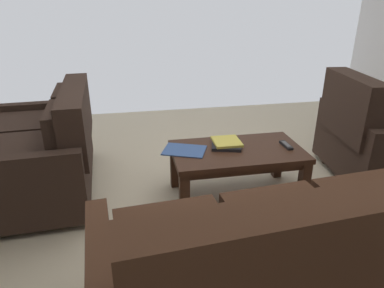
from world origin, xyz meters
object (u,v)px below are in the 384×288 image
sofa_main (304,264)px  book_stack (226,143)px  tv_remote (286,145)px  loose_magazine (184,150)px  loveseat_near (46,149)px  armchair_side (381,138)px  coffee_table (237,157)px

sofa_main → book_stack: 1.29m
sofa_main → tv_remote: sofa_main is taller
sofa_main → loose_magazine: size_ratio=6.16×
loveseat_near → armchair_side: size_ratio=1.29×
armchair_side → book_stack: 1.37m
sofa_main → tv_remote: bearing=-111.2°
coffee_table → loose_magazine: 0.41m
coffee_table → book_stack: (0.07, -0.08, 0.09)m
loveseat_near → coffee_table: size_ratio=1.34×
book_stack → tv_remote: book_stack is taller
book_stack → armchair_side: bearing=179.2°
tv_remote → sofa_main: bearing=68.8°
loveseat_near → sofa_main: bearing=131.3°
coffee_table → armchair_side: armchair_side is taller
sofa_main → loveseat_near: 2.11m
sofa_main → tv_remote: size_ratio=11.92×
sofa_main → armchair_side: size_ratio=1.85×
loveseat_near → tv_remote: (-1.86, 0.40, 0.05)m
armchair_side → book_stack: armchair_side is taller
loveseat_near → book_stack: (-1.40, 0.30, 0.06)m
book_stack → tv_remote: size_ratio=1.77×
armchair_side → sofa_main: bearing=42.7°
loveseat_near → armchair_side: 2.79m
loveseat_near → armchair_side: armchair_side is taller
loose_magazine → loveseat_near: bearing=-85.4°
sofa_main → loveseat_near: (1.40, -1.59, -0.01)m
armchair_side → tv_remote: 0.92m
coffee_table → book_stack: book_stack is taller
loveseat_near → book_stack: loveseat_near is taller
loveseat_near → loose_magazine: size_ratio=4.32×
sofa_main → loveseat_near: sofa_main is taller
armchair_side → book_stack: size_ratio=3.65×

